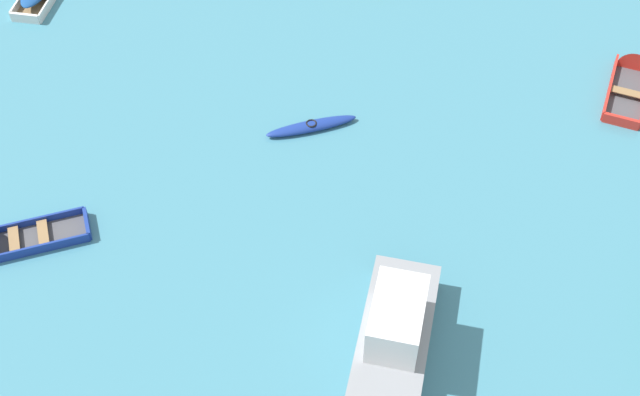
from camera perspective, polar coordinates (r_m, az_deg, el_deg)
The scene contains 4 objects.
kayak_deep_blue_midfield_left at distance 27.78m, azimuth -0.59°, elevation 4.92°, with size 2.95×1.91×0.29m.
motor_launch_grey_back_row_center at distance 21.75m, azimuth 4.68°, elevation -11.49°, with size 1.89×6.60×2.49m.
rowboat_deep_blue_far_left at distance 26.23m, azimuth -20.48°, elevation -2.85°, with size 3.39×2.55×1.02m.
rowboat_red_cluster_outer at distance 31.61m, azimuth 20.46°, elevation 7.96°, with size 1.80×3.84×1.16m.
Camera 1 is at (3.46, 4.34, 19.73)m, focal length 47.00 mm.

